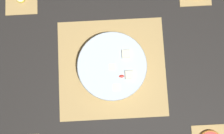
# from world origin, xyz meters

# --- Properties ---
(ground_plane) EXTENTS (6.00, 6.00, 0.00)m
(ground_plane) POSITION_xyz_m (0.00, 0.00, 0.00)
(ground_plane) COLOR black
(bamboo_mat_center) EXTENTS (0.40, 0.38, 0.01)m
(bamboo_mat_center) POSITION_xyz_m (-0.00, 0.00, 0.00)
(bamboo_mat_center) COLOR tan
(bamboo_mat_center) RESTS_ON ground_plane
(fruit_salad_bowl) EXTENTS (0.25, 0.25, 0.07)m
(fruit_salad_bowl) POSITION_xyz_m (-0.00, 0.00, 0.04)
(fruit_salad_bowl) COLOR silver
(fruit_salad_bowl) RESTS_ON bamboo_mat_center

